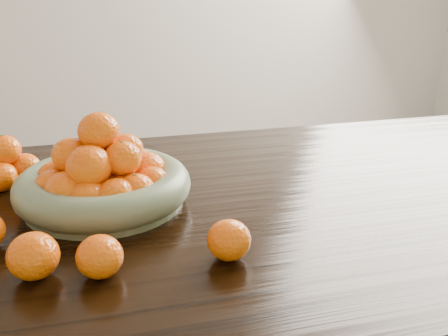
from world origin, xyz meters
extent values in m
cube|color=black|center=(0.00, 0.00, 0.73)|extent=(2.00, 1.00, 0.04)
cube|color=black|center=(0.93, 0.43, 0.35)|extent=(0.08, 0.08, 0.71)
cylinder|color=#6F7F5C|center=(-0.21, 0.04, 0.76)|extent=(0.33, 0.33, 0.02)
torus|color=#6F7F5C|center=(-0.21, 0.04, 0.79)|extent=(0.36, 0.36, 0.07)
ellipsoid|color=#FF6B07|center=(-0.11, 0.06, 0.81)|extent=(0.09, 0.09, 0.08)
ellipsoid|color=#FF6B07|center=(-0.13, 0.11, 0.81)|extent=(0.09, 0.09, 0.08)
ellipsoid|color=#FF6B07|center=(-0.17, 0.14, 0.81)|extent=(0.08, 0.08, 0.08)
ellipsoid|color=#FF6B07|center=(-0.22, 0.14, 0.81)|extent=(0.09, 0.09, 0.08)
ellipsoid|color=#FF6B07|center=(-0.27, 0.12, 0.80)|extent=(0.08, 0.08, 0.07)
ellipsoid|color=#FF6B07|center=(-0.30, 0.08, 0.80)|extent=(0.08, 0.08, 0.07)
ellipsoid|color=#FF6B07|center=(-0.30, 0.03, 0.80)|extent=(0.08, 0.08, 0.07)
ellipsoid|color=#FF6B07|center=(-0.28, -0.02, 0.81)|extent=(0.09, 0.09, 0.08)
ellipsoid|color=#FF6B07|center=(-0.24, -0.04, 0.80)|extent=(0.08, 0.08, 0.07)
ellipsoid|color=#FF6B07|center=(-0.18, -0.05, 0.80)|extent=(0.08, 0.08, 0.07)
ellipsoid|color=#FF6B07|center=(-0.15, -0.03, 0.80)|extent=(0.08, 0.08, 0.07)
ellipsoid|color=#FF6B07|center=(-0.11, 0.00, 0.80)|extent=(0.08, 0.08, 0.07)
ellipsoid|color=#FF6B07|center=(-0.20, 0.04, 0.80)|extent=(0.08, 0.08, 0.08)
ellipsoid|color=#FF6B07|center=(-0.15, 0.06, 0.86)|extent=(0.08, 0.08, 0.07)
ellipsoid|color=#FF6B07|center=(-0.22, 0.10, 0.86)|extent=(0.08, 0.08, 0.08)
ellipsoid|color=#FF6B07|center=(-0.26, 0.05, 0.86)|extent=(0.08, 0.08, 0.07)
ellipsoid|color=#FF6B07|center=(-0.23, -0.01, 0.85)|extent=(0.09, 0.09, 0.08)
ellipsoid|color=#FF6B07|center=(-0.16, 0.01, 0.86)|extent=(0.08, 0.08, 0.07)
ellipsoid|color=#FF6B07|center=(-0.20, 0.05, 0.91)|extent=(0.08, 0.08, 0.08)
ellipsoid|color=#FF6B07|center=(-0.42, 0.17, 0.78)|extent=(0.07, 0.07, 0.07)
ellipsoid|color=#FF6B07|center=(-0.38, 0.22, 0.78)|extent=(0.07, 0.07, 0.07)
ellipsoid|color=#FF6B07|center=(-0.41, 0.21, 0.83)|extent=(0.07, 0.07, 0.07)
ellipsoid|color=#FF6B07|center=(-0.22, -0.24, 0.78)|extent=(0.07, 0.07, 0.07)
ellipsoid|color=#FF6B07|center=(-0.01, -0.24, 0.78)|extent=(0.07, 0.07, 0.07)
ellipsoid|color=#FF6B07|center=(-0.32, -0.21, 0.79)|extent=(0.08, 0.08, 0.08)
camera|label=1|loc=(-0.21, -0.95, 1.19)|focal=40.00mm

